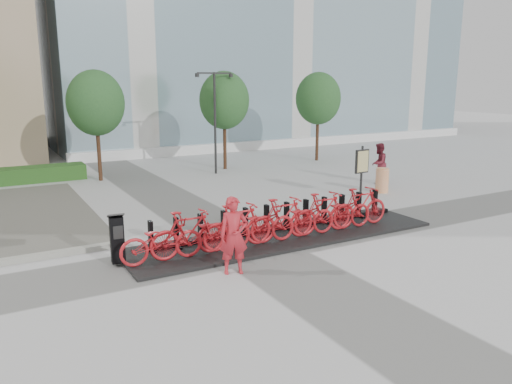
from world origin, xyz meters
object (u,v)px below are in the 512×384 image
worker_red (234,235)px  construction_barrel (382,180)px  kiosk (117,239)px  pedestrian (379,163)px  map_sign (362,163)px  bike_0 (162,240)px

worker_red → construction_barrel: size_ratio=1.83×
construction_barrel → kiosk: bearing=-165.2°
worker_red → construction_barrel: (9.45, 4.99, -0.43)m
pedestrian → map_sign: 3.16m
pedestrian → worker_red: bearing=3.8°
pedestrian → bike_0: bearing=-4.5°
kiosk → construction_barrel: 12.18m
worker_red → map_sign: map_sign is taller
kiosk → map_sign: (10.44, 2.88, 0.67)m
bike_0 → map_sign: (9.45, 3.36, 0.73)m
pedestrian → map_sign: bearing=7.0°
worker_red → construction_barrel: worker_red is taller
bike_0 → construction_barrel: (10.78, 3.59, -0.13)m
kiosk → map_sign: size_ratio=0.63×
worker_red → construction_barrel: 10.69m
worker_red → pedestrian: worker_red is taller
bike_0 → pedestrian: bearing=-66.8°
bike_0 → kiosk: (-0.99, 0.49, 0.06)m
bike_0 → kiosk: 1.11m
kiosk → construction_barrel: size_ratio=1.26×
kiosk → worker_red: bearing=-32.5°
worker_red → map_sign: bearing=48.7°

